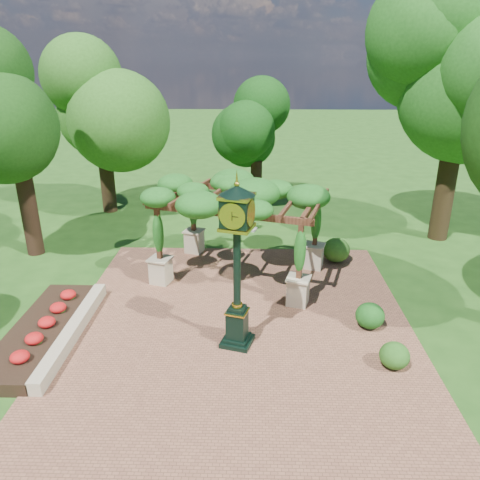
{
  "coord_description": "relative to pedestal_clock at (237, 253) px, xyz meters",
  "views": [
    {
      "loc": [
        0.38,
        -10.53,
        7.36
      ],
      "look_at": [
        0.0,
        2.5,
        2.2
      ],
      "focal_mm": 35.0,
      "sensor_mm": 36.0,
      "label": 1
    }
  ],
  "objects": [
    {
      "name": "tree_west_far",
      "position": [
        -6.84,
        11.6,
        2.62
      ],
      "size": [
        4.31,
        4.31,
        7.77
      ],
      "color": "#322313",
      "rests_on": "ground"
    },
    {
      "name": "flower_bed",
      "position": [
        -5.49,
        0.2,
        -2.53
      ],
      "size": [
        1.5,
        5.0,
        0.36
      ],
      "primitive_type": "cube",
      "color": "red",
      "rests_on": "ground"
    },
    {
      "name": "ground",
      "position": [
        0.01,
        -0.3,
        -2.71
      ],
      "size": [
        120.0,
        120.0,
        0.0
      ],
      "primitive_type": "plane",
      "color": "#1E4714",
      "rests_on": "ground"
    },
    {
      "name": "pergola",
      "position": [
        -0.05,
        4.31,
        0.16
      ],
      "size": [
        6.3,
        4.89,
        3.49
      ],
      "rotation": [
        0.0,
        0.0,
        -0.29
      ],
      "color": "beige",
      "rests_on": "brick_plaza"
    },
    {
      "name": "sundial",
      "position": [
        0.3,
        8.98,
        -2.33
      ],
      "size": [
        0.6,
        0.6,
        0.87
      ],
      "rotation": [
        0.0,
        0.0,
        -0.31
      ],
      "color": "gray",
      "rests_on": "ground"
    },
    {
      "name": "border_wall",
      "position": [
        -4.59,
        0.2,
        -2.51
      ],
      "size": [
        0.35,
        5.0,
        0.4
      ],
      "primitive_type": "cube",
      "color": "#C6B793",
      "rests_on": "ground"
    },
    {
      "name": "tree_east_far",
      "position": [
        8.38,
        8.27,
        4.49
      ],
      "size": [
        5.2,
        5.2,
        10.48
      ],
      "color": "#322413",
      "rests_on": "ground"
    },
    {
      "name": "pedestal_clock",
      "position": [
        0.0,
        0.0,
        0.0
      ],
      "size": [
        1.1,
        1.1,
        4.53
      ],
      "rotation": [
        0.0,
        0.0,
        -0.28
      ],
      "color": "black",
      "rests_on": "brick_plaza"
    },
    {
      "name": "shrub_front",
      "position": [
        3.97,
        -0.93,
        -2.33
      ],
      "size": [
        0.89,
        0.89,
        0.67
      ],
      "primitive_type": "ellipsoid",
      "rotation": [
        0.0,
        0.0,
        -0.22
      ],
      "color": "#255618",
      "rests_on": "brick_plaza"
    },
    {
      "name": "brick_plaza",
      "position": [
        0.01,
        0.7,
        -2.69
      ],
      "size": [
        10.0,
        12.0,
        0.04
      ],
      "primitive_type": "cube",
      "color": "brown",
      "rests_on": "ground"
    },
    {
      "name": "shrub_back",
      "position": [
        3.57,
        5.57,
        -2.21
      ],
      "size": [
        1.24,
        1.24,
        0.91
      ],
      "primitive_type": "ellipsoid",
      "rotation": [
        0.0,
        0.0,
        -0.26
      ],
      "color": "#2F631C",
      "rests_on": "brick_plaza"
    },
    {
      "name": "tree_north",
      "position": [
        0.55,
        12.89,
        1.43
      ],
      "size": [
        3.39,
        3.39,
        6.05
      ],
      "color": "black",
      "rests_on": "ground"
    },
    {
      "name": "tree_west_near",
      "position": [
        -8.25,
        6.11,
        2.97
      ],
      "size": [
        3.56,
        3.56,
        8.31
      ],
      "color": "#311D13",
      "rests_on": "ground"
    },
    {
      "name": "shrub_mid",
      "position": [
        3.78,
        0.93,
        -2.3
      ],
      "size": [
        1.04,
        1.04,
        0.74
      ],
      "primitive_type": "ellipsoid",
      "rotation": [
        0.0,
        0.0,
        -0.31
      ],
      "color": "#174F16",
      "rests_on": "brick_plaza"
    }
  ]
}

